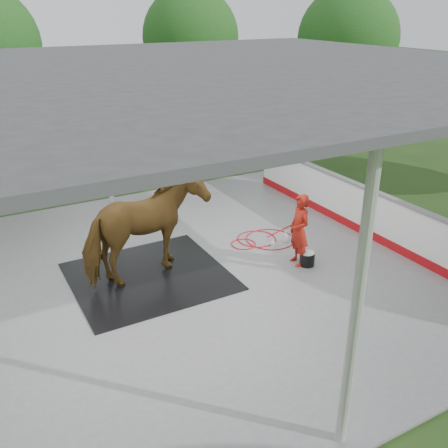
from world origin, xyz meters
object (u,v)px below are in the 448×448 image
horse (146,229)px  wash_bucket (307,259)px  dasher_board (359,209)px  handler (299,230)px

horse → wash_bucket: (3.07, -1.14, -0.91)m
wash_bucket → horse: bearing=159.7°
dasher_board → horse: bearing=176.8°
dasher_board → handler: 2.39m
handler → wash_bucket: (0.13, -0.15, -0.62)m
dasher_board → wash_bucket: (-2.15, -0.84, -0.39)m
dasher_board → horse: (-5.22, 0.29, 0.52)m
horse → handler: size_ratio=1.60×
handler → wash_bucket: bearing=47.8°
dasher_board → horse: 5.25m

